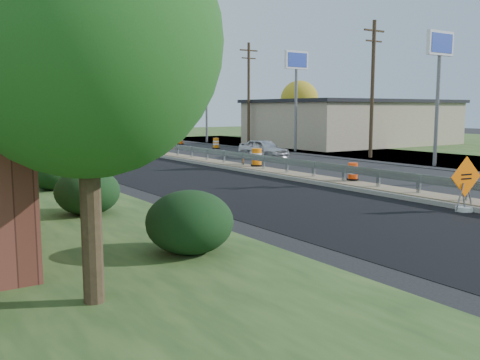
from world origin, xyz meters
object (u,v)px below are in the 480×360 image
barrel_median_mid (257,158)px  car_silver (264,149)px  car_dark_far (134,137)px  barrel_median_near (353,172)px  barrel_median_far (155,147)px  barrel_shoulder_far (180,140)px  barrel_shoulder_mid (216,144)px  caution_sign (465,198)px

barrel_median_mid → car_silver: size_ratio=0.25×
car_silver → car_dark_far: size_ratio=0.80×
barrel_median_near → barrel_median_far: size_ratio=0.78×
car_silver → car_dark_far: (-1.76, 18.58, 0.04)m
barrel_median_near → barrel_median_mid: 7.22m
barrel_median_far → barrel_shoulder_far: 13.08m
barrel_shoulder_mid → car_silver: car_silver is taller
car_dark_far → barrel_median_mid: bearing=82.2°
barrel_shoulder_mid → car_silver: (-1.93, -9.55, 0.23)m
barrel_median_mid → barrel_shoulder_far: bearing=73.3°
car_dark_far → barrel_shoulder_mid: bearing=111.2°
caution_sign → barrel_shoulder_mid: (7.90, 28.98, -0.03)m
caution_sign → car_silver: (5.97, 19.43, 0.20)m
barrel_median_near → barrel_shoulder_mid: size_ratio=0.84×
caution_sign → car_silver: size_ratio=0.47×
barrel_median_near → barrel_median_far: (-1.10, 18.42, 0.11)m
barrel_shoulder_mid → barrel_shoulder_far: barrel_shoulder_far is taller
barrel_median_near → car_silver: car_silver is taller
barrel_median_mid → barrel_shoulder_mid: barrel_median_mid is taller
barrel_median_mid → barrel_median_far: bearing=94.9°
barrel_median_near → car_silver: (4.52, 12.90, 0.07)m
barrel_shoulder_mid → car_dark_far: size_ratio=0.19×
barrel_shoulder_mid → car_silver: size_ratio=0.23×
barrel_median_far → car_dark_far: 13.61m
caution_sign → barrel_median_near: caution_sign is taller
barrel_shoulder_far → car_dark_far: car_dark_far is taller
caution_sign → barrel_shoulder_far: 36.51m
barrel_median_mid → barrel_shoulder_mid: bearing=66.6°
barrel_median_mid → barrel_shoulder_far: barrel_median_mid is taller
barrel_median_far → caution_sign: bearing=-90.8°
caution_sign → barrel_median_near: 6.69m
barrel_median_near → barrel_shoulder_mid: 23.36m
barrel_shoulder_far → barrel_median_mid: bearing=-106.7°
barrel_median_near → car_silver: 13.67m
barrel_shoulder_mid → barrel_shoulder_far: bearing=90.0°
barrel_shoulder_far → car_silver: size_ratio=0.25×
barrel_median_near → car_dark_far: (2.76, 31.48, 0.11)m
barrel_median_mid → barrel_shoulder_mid: 16.59m
barrel_median_mid → car_dark_far: 24.43m
caution_sign → barrel_shoulder_mid: caution_sign is taller
caution_sign → barrel_median_far: 24.96m
barrel_median_near → barrel_shoulder_mid: barrel_median_near is taller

